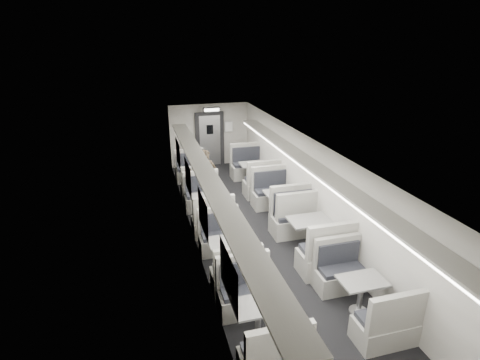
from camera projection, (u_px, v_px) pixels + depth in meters
room at (257, 195)px, 8.98m from camera, size 3.24×12.24×2.64m
booth_left_a at (194, 178)px, 12.37m from camera, size 1.02×2.06×1.10m
booth_left_b at (207, 208)px, 10.20m from camera, size 1.04×2.11×1.13m
booth_left_c at (227, 254)px, 8.10m from camera, size 0.97×1.97×1.06m
booth_left_d at (258, 322)px, 6.15m from camera, size 1.01×2.05×1.10m
booth_right_a at (254, 175)px, 12.56m from camera, size 1.14×2.31×1.24m
booth_right_b at (281, 205)px, 10.32m from camera, size 1.11×2.26×1.21m
booth_right_c at (309, 235)px, 8.73m from camera, size 1.17×2.36×1.26m
booth_right_d at (360, 296)px, 6.79m from camera, size 0.99×2.01×1.08m
passenger at (207, 178)px, 11.04m from camera, size 0.71×0.57×1.70m
window_a at (178, 154)px, 11.61m from camera, size 0.02×1.18×0.84m
window_b at (188, 178)px, 9.64m from camera, size 0.02×1.18×0.84m
window_c at (203, 214)px, 7.66m from camera, size 0.02×1.18×0.84m
window_d at (229, 277)px, 5.68m from camera, size 0.02×1.18×0.84m
luggage_rack_left at (208, 176)px, 8.14m from camera, size 0.46×10.40×0.09m
luggage_rack_right at (312, 166)px, 8.76m from camera, size 0.46×10.40×0.09m
vestibule_door at (210, 140)px, 14.37m from camera, size 1.10×0.13×2.10m
exit_sign at (211, 110)px, 13.49m from camera, size 0.62×0.12×0.16m
wall_notice at (229, 127)px, 14.38m from camera, size 0.32×0.02×0.40m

